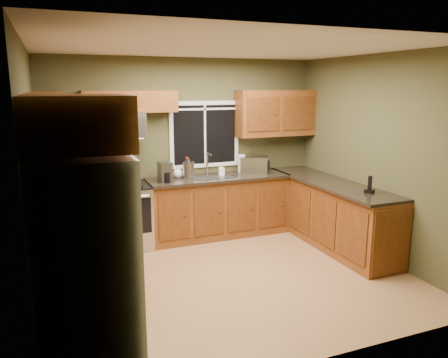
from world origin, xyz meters
TOP-DOWN VIEW (x-y plane):
  - floor at (0.00, 0.00)m, footprint 4.20×4.20m
  - ceiling at (0.00, 0.00)m, footprint 4.20×4.20m
  - back_wall at (0.00, 1.80)m, footprint 4.20×0.00m
  - front_wall at (0.00, -1.80)m, footprint 4.20×0.00m
  - left_wall at (-2.10, 0.00)m, footprint 0.00×3.60m
  - right_wall at (2.10, 0.00)m, footprint 0.00×3.60m
  - window at (0.30, 1.78)m, footprint 1.12×0.03m
  - base_cabinets_left at (-1.80, 0.48)m, footprint 0.60×2.65m
  - countertop_left at (-1.78, 0.48)m, footprint 0.65×2.65m
  - base_cabinets_back at (0.42, 1.50)m, footprint 2.17×0.60m
  - countertop_back at (0.42, 1.48)m, footprint 2.17×0.65m
  - base_cabinets_peninsula at (1.80, 0.54)m, footprint 0.60×2.52m
  - countertop_peninsula at (1.78, 0.55)m, footprint 0.65×2.50m
  - upper_cabinets_left at (-1.94, 0.48)m, footprint 0.33×2.65m
  - upper_cabinets_back_left at (-0.85, 1.64)m, footprint 1.30×0.33m
  - upper_cabinets_back_right at (1.45, 1.64)m, footprint 1.30×0.33m
  - upper_cabinet_over_fridge at (-1.74, -1.30)m, footprint 0.72×0.90m
  - refrigerator at (-1.74, -1.30)m, footprint 0.74×0.90m
  - range at (-1.05, 1.47)m, footprint 0.76×0.69m
  - microwave at (-1.05, 1.61)m, footprint 0.76×0.41m
  - sink at (0.30, 1.49)m, footprint 0.60×0.42m
  - toaster_oven at (1.03, 1.55)m, footprint 0.51×0.47m
  - coffee_maker at (-0.43, 1.40)m, footprint 0.19×0.24m
  - kettle at (-0.05, 1.52)m, footprint 0.19×0.19m
  - paper_towel_roll at (0.88, 1.67)m, footprint 0.15×0.15m
  - soap_bottle_a at (-0.05, 1.61)m, footprint 0.14×0.14m
  - soap_bottle_b at (0.48, 1.54)m, footprint 0.09×0.09m
  - soap_bottle_c at (-0.19, 1.61)m, footprint 0.17×0.17m
  - cordless_phone at (1.83, -0.22)m, footprint 0.13×0.13m

SIDE VIEW (x-z plane):
  - floor at x=0.00m, z-range 0.00..0.00m
  - base_cabinets_peninsula at x=1.80m, z-range 0.00..0.90m
  - base_cabinets_left at x=-1.80m, z-range 0.00..0.90m
  - base_cabinets_back at x=0.42m, z-range 0.00..0.90m
  - range at x=-1.05m, z-range 0.00..0.94m
  - refrigerator at x=-1.74m, z-range 0.00..1.80m
  - countertop_left at x=-1.78m, z-range 0.90..0.94m
  - countertop_back at x=0.42m, z-range 0.90..0.94m
  - countertop_peninsula at x=1.78m, z-range 0.90..0.94m
  - sink at x=0.30m, z-range 0.77..1.13m
  - cordless_phone at x=1.83m, z-range 0.90..1.12m
  - soap_bottle_b at x=0.48m, z-range 0.94..1.12m
  - soap_bottle_c at x=-0.19m, z-range 0.94..1.13m
  - toaster_oven at x=1.03m, z-range 0.94..1.20m
  - coffee_maker at x=-0.43m, z-range 0.93..1.22m
  - kettle at x=-0.05m, z-range 0.93..1.23m
  - paper_towel_roll at x=0.88m, z-range 0.93..1.24m
  - soap_bottle_a at x=-0.05m, z-range 0.94..1.24m
  - back_wall at x=0.00m, z-range -0.75..3.45m
  - front_wall at x=0.00m, z-range -0.75..3.45m
  - left_wall at x=-2.10m, z-range -0.45..3.15m
  - right_wall at x=2.10m, z-range -0.45..3.15m
  - window at x=0.30m, z-range 1.04..2.06m
  - microwave at x=-1.05m, z-range 1.52..1.94m
  - upper_cabinets_left at x=-1.94m, z-range 1.50..2.22m
  - upper_cabinets_back_right at x=1.45m, z-range 1.50..2.22m
  - upper_cabinet_over_fridge at x=-1.74m, z-range 1.84..2.22m
  - upper_cabinets_back_left at x=-0.85m, z-range 1.92..2.22m
  - ceiling at x=0.00m, z-range 2.70..2.70m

